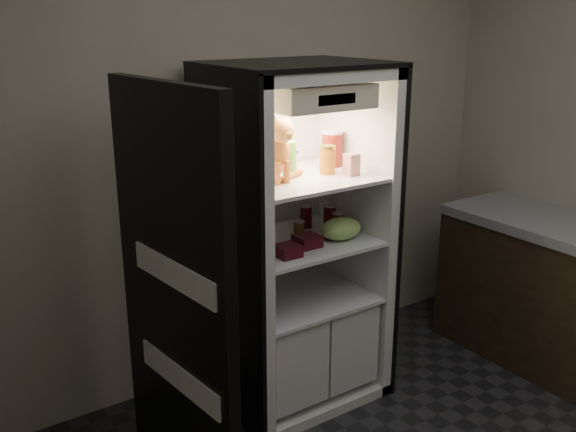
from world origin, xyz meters
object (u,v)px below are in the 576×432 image
at_px(soda_can_a, 306,217).
at_px(grape_bag, 341,229).
at_px(salsa_jar, 327,160).
at_px(soda_can_c, 338,224).
at_px(condiment_jar, 299,228).
at_px(refrigerator, 292,262).
at_px(cream_carton, 351,164).
at_px(soda_can_b, 330,217).
at_px(berry_box_right, 307,241).
at_px(pepper_jar, 332,148).
at_px(mayo_tub, 290,161).
at_px(parmesan_shaker, 290,159).
at_px(berry_box_left, 287,251).
at_px(tabby_cat, 272,155).

xyz_separation_m(soda_can_a, grape_bag, (0.04, -0.27, -0.00)).
relative_size(salsa_jar, soda_can_c, 1.29).
bearing_deg(condiment_jar, refrigerator, 175.94).
height_order(cream_carton, soda_can_b, cream_carton).
relative_size(cream_carton, soda_can_a, 0.90).
bearing_deg(soda_can_a, berry_box_right, -124.79).
bearing_deg(soda_can_c, berry_box_right, -165.22).
bearing_deg(soda_can_b, pepper_jar, 44.67).
xyz_separation_m(mayo_tub, pepper_jar, (0.28, -0.00, 0.04)).
distance_m(parmesan_shaker, berry_box_right, 0.43).
xyz_separation_m(parmesan_shaker, berry_box_left, (-0.15, -0.20, -0.41)).
relative_size(grape_bag, berry_box_right, 1.94).
relative_size(cream_carton, berry_box_left, 0.98).
distance_m(soda_can_b, berry_box_right, 0.34).
bearing_deg(berry_box_right, parmesan_shaker, 96.96).
distance_m(refrigerator, berry_box_right, 0.25).
bearing_deg(refrigerator, salsa_jar, -31.96).
distance_m(condiment_jar, berry_box_left, 0.33).
bearing_deg(grape_bag, condiment_jar, 129.16).
distance_m(mayo_tub, cream_carton, 0.33).
xyz_separation_m(refrigerator, pepper_jar, (0.29, 0.04, 0.60)).
bearing_deg(soda_can_a, soda_can_c, -67.36).
bearing_deg(parmesan_shaker, pepper_jar, 12.17).
xyz_separation_m(mayo_tub, grape_bag, (0.18, -0.22, -0.35)).
distance_m(tabby_cat, soda_can_b, 0.59).
relative_size(condiment_jar, berry_box_right, 0.67).
bearing_deg(condiment_jar, berry_box_left, -135.47).
relative_size(salsa_jar, berry_box_left, 1.29).
bearing_deg(berry_box_right, grape_bag, -2.47).
bearing_deg(cream_carton, soda_can_b, 84.95).
bearing_deg(grape_bag, tabby_cat, 158.29).
bearing_deg(parmesan_shaker, condiment_jar, 21.36).
relative_size(parmesan_shaker, mayo_tub, 1.50).
bearing_deg(parmesan_shaker, refrigerator, 39.18).
xyz_separation_m(refrigerator, condiment_jar, (0.04, -0.00, 0.19)).
distance_m(tabby_cat, cream_carton, 0.44).
height_order(refrigerator, grape_bag, refrigerator).
distance_m(soda_can_a, berry_box_right, 0.32).
distance_m(pepper_jar, cream_carton, 0.24).
height_order(cream_carton, condiment_jar, cream_carton).
height_order(parmesan_shaker, pepper_jar, pepper_jar).
bearing_deg(condiment_jar, parmesan_shaker, -158.64).
height_order(salsa_jar, soda_can_b, salsa_jar).
xyz_separation_m(grape_bag, berry_box_right, (-0.22, 0.01, -0.03)).
bearing_deg(cream_carton, refrigerator, 140.78).
xyz_separation_m(refrigerator, berry_box_left, (-0.20, -0.24, 0.18)).
relative_size(parmesan_shaker, berry_box_left, 1.57).
relative_size(parmesan_shaker, soda_can_b, 1.40).
bearing_deg(soda_can_c, grape_bag, -118.55).
distance_m(cream_carton, soda_can_b, 0.39).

